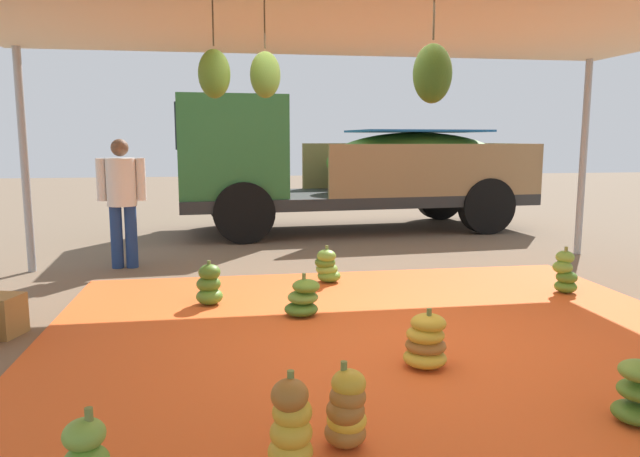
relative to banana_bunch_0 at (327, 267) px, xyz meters
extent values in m
plane|color=brown|center=(0.17, 0.91, -0.20)|extent=(40.00, 40.00, 0.00)
cube|color=#E05B23|center=(0.17, -2.09, -0.19)|extent=(5.88, 5.22, 0.01)
cylinder|color=#9EA0A5|center=(-3.63, 1.21, 1.21)|extent=(0.10, 0.10, 2.80)
cylinder|color=#9EA0A5|center=(3.97, 1.21, 1.21)|extent=(0.10, 0.10, 2.80)
cylinder|color=#4C422D|center=(-0.83, -1.95, 2.40)|extent=(0.01, 0.01, 0.42)
ellipsoid|color=#6B9E38|center=(-0.83, -1.95, 1.99)|extent=(0.24, 0.24, 0.36)
ellipsoid|color=#477523|center=(0.12, -3.16, 1.89)|extent=(0.24, 0.24, 0.36)
cylinder|color=#4C422D|center=(-1.22, -2.13, 2.39)|extent=(0.01, 0.01, 0.44)
ellipsoid|color=#60932D|center=(-1.22, -2.13, 1.97)|extent=(0.24, 0.24, 0.36)
ellipsoid|color=#60932D|center=(0.03, 0.01, -0.11)|extent=(0.29, 0.29, 0.15)
ellipsoid|color=#75A83D|center=(0.00, 0.02, -0.03)|extent=(0.35, 0.35, 0.15)
ellipsoid|color=#477523|center=(-0.02, 0.00, 0.05)|extent=(0.33, 0.33, 0.15)
ellipsoid|color=#6B9E38|center=(-0.01, -0.03, 0.14)|extent=(0.28, 0.28, 0.15)
cylinder|color=olive|center=(0.00, -0.01, 0.20)|extent=(0.04, 0.04, 0.12)
ellipsoid|color=#518428|center=(-1.34, -0.75, -0.10)|extent=(0.38, 0.38, 0.17)
ellipsoid|color=#477523|center=(-1.35, -0.72, 0.02)|extent=(0.33, 0.33, 0.17)
ellipsoid|color=#477523|center=(-1.34, -0.73, 0.14)|extent=(0.23, 0.23, 0.17)
cylinder|color=olive|center=(-1.34, -0.73, 0.20)|extent=(0.04, 0.04, 0.12)
ellipsoid|color=#518428|center=(2.51, -0.89, -0.11)|extent=(0.34, 0.34, 0.14)
ellipsoid|color=#477523|center=(2.51, -0.90, -0.01)|extent=(0.28, 0.28, 0.14)
ellipsoid|color=#6B9E38|center=(2.47, -0.88, 0.10)|extent=(0.28, 0.28, 0.14)
ellipsoid|color=#75A83D|center=(2.50, -0.85, 0.21)|extent=(0.26, 0.26, 0.14)
cylinder|color=olive|center=(2.50, -0.88, 0.27)|extent=(0.04, 0.04, 0.12)
ellipsoid|color=gold|center=(0.27, -2.72, -0.12)|extent=(0.33, 0.33, 0.14)
ellipsoid|color=#996628|center=(0.29, -2.69, -0.03)|extent=(0.31, 0.31, 0.14)
ellipsoid|color=gold|center=(0.28, -2.69, 0.05)|extent=(0.36, 0.36, 0.14)
ellipsoid|color=gold|center=(0.30, -2.69, 0.14)|extent=(0.28, 0.28, 0.14)
cylinder|color=olive|center=(0.30, -2.71, 0.20)|extent=(0.04, 0.04, 0.12)
ellipsoid|color=#996628|center=(-0.54, -3.76, -0.11)|extent=(0.33, 0.33, 0.15)
ellipsoid|color=gold|center=(-0.53, -3.76, -0.04)|extent=(0.23, 0.23, 0.15)
ellipsoid|color=#996628|center=(-0.55, -3.79, 0.04)|extent=(0.28, 0.28, 0.15)
ellipsoid|color=#996628|center=(-0.53, -3.78, 0.11)|extent=(0.28, 0.28, 0.15)
ellipsoid|color=gold|center=(-0.53, -3.78, 0.18)|extent=(0.27, 0.27, 0.15)
cylinder|color=olive|center=(-0.55, -3.76, 0.24)|extent=(0.04, 0.04, 0.12)
ellipsoid|color=#75A83D|center=(-1.79, -4.23, 0.22)|extent=(0.19, 0.19, 0.14)
cylinder|color=olive|center=(-1.76, -4.23, 0.28)|extent=(0.04, 0.04, 0.12)
ellipsoid|color=#477523|center=(1.23, -3.76, -0.12)|extent=(0.41, 0.41, 0.12)
ellipsoid|color=#518428|center=(1.24, -3.76, 0.01)|extent=(0.37, 0.37, 0.12)
ellipsoid|color=#6B9E38|center=(1.20, -3.79, 0.15)|extent=(0.26, 0.26, 0.12)
ellipsoid|color=gold|center=(-0.86, -3.92, -0.10)|extent=(0.33, 0.33, 0.17)
ellipsoid|color=gold|center=(-0.86, -3.92, 0.00)|extent=(0.23, 0.23, 0.17)
ellipsoid|color=gold|center=(-0.85, -3.91, 0.11)|extent=(0.28, 0.28, 0.17)
ellipsoid|color=#996628|center=(-0.86, -3.94, 0.21)|extent=(0.26, 0.26, 0.17)
cylinder|color=olive|center=(-0.85, -3.92, 0.27)|extent=(0.04, 0.04, 0.12)
ellipsoid|color=#477523|center=(-0.47, -1.29, -0.12)|extent=(0.38, 0.38, 0.13)
ellipsoid|color=#6B9E38|center=(-0.45, -1.28, -0.01)|extent=(0.39, 0.39, 0.13)
ellipsoid|color=#60932D|center=(-0.42, -1.30, 0.10)|extent=(0.33, 0.33, 0.13)
cylinder|color=olive|center=(-0.44, -1.28, 0.16)|extent=(0.04, 0.04, 0.12)
cube|color=#2D2D2D|center=(1.21, 4.07, 0.40)|extent=(6.52, 2.68, 0.20)
cube|color=#2D6B33|center=(-1.08, 3.90, 1.35)|extent=(1.93, 2.16, 1.70)
cube|color=#232D38|center=(-1.98, 3.83, 1.69)|extent=(0.16, 1.76, 0.75)
cube|color=#99754C|center=(2.50, 3.10, 0.95)|extent=(3.95, 0.37, 0.90)
cube|color=#99754C|center=(2.34, 5.22, 0.95)|extent=(3.95, 0.37, 0.90)
cube|color=#99754C|center=(4.35, 4.31, 0.95)|extent=(0.24, 2.21, 0.90)
ellipsoid|color=#518428|center=(2.42, 4.16, 1.06)|extent=(3.60, 2.11, 1.11)
cube|color=#19569E|center=(2.42, 4.16, 1.63)|extent=(2.49, 1.85, 0.04)
cylinder|color=black|center=(-0.87, 2.91, 0.30)|extent=(1.02, 0.35, 1.00)
cylinder|color=black|center=(-1.02, 4.91, 0.30)|extent=(1.02, 0.35, 1.00)
cylinder|color=black|center=(3.45, 3.23, 0.30)|extent=(1.02, 0.35, 1.00)
cylinder|color=black|center=(3.30, 5.23, 0.30)|extent=(1.02, 0.35, 1.00)
cylinder|color=navy|center=(-2.58, 1.26, 0.22)|extent=(0.15, 0.15, 0.82)
cylinder|color=navy|center=(-2.40, 1.26, 0.22)|extent=(0.15, 0.15, 0.82)
cylinder|color=silver|center=(-2.49, 1.26, 0.94)|extent=(0.38, 0.38, 0.62)
cylinder|color=silver|center=(-2.74, 1.26, 0.97)|extent=(0.12, 0.12, 0.55)
cylinder|color=silver|center=(-2.24, 1.26, 0.97)|extent=(0.12, 0.12, 0.55)
sphere|color=brown|center=(-2.49, 1.26, 1.38)|extent=(0.22, 0.22, 0.22)
camera|label=1|loc=(-1.16, -6.77, 1.49)|focal=33.51mm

